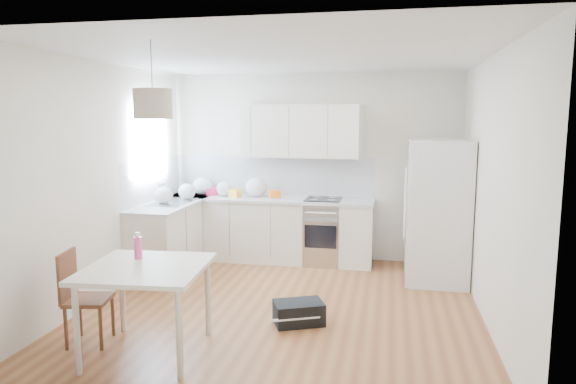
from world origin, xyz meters
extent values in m
plane|color=brown|center=(0.00, 0.00, 0.00)|extent=(4.20, 4.20, 0.00)
plane|color=white|center=(0.00, 0.00, 2.70)|extent=(4.20, 4.20, 0.00)
plane|color=white|center=(0.00, 2.10, 1.35)|extent=(4.20, 0.00, 4.20)
plane|color=white|center=(-2.10, 0.00, 1.35)|extent=(0.00, 4.20, 4.20)
plane|color=white|center=(2.10, 0.00, 1.35)|extent=(0.00, 4.20, 4.20)
cube|color=#BFE0F9|center=(-2.09, 1.15, 1.75)|extent=(0.02, 1.00, 1.00)
cube|color=silver|center=(-0.60, 1.80, 0.44)|extent=(3.00, 0.60, 0.88)
cube|color=silver|center=(-1.80, 1.20, 0.44)|extent=(0.60, 1.80, 0.88)
cube|color=silver|center=(-0.60, 1.80, 0.90)|extent=(3.02, 0.64, 0.04)
cube|color=silver|center=(-1.80, 1.20, 0.90)|extent=(0.64, 1.82, 0.04)
cube|color=silver|center=(-0.60, 2.09, 1.21)|extent=(3.00, 0.01, 0.58)
cube|color=silver|center=(-2.09, 1.20, 1.21)|extent=(0.01, 1.80, 0.58)
cube|color=silver|center=(-0.15, 1.94, 1.88)|extent=(1.70, 0.32, 0.75)
cube|color=beige|center=(-0.94, -1.35, 0.78)|extent=(1.09, 1.09, 0.04)
cylinder|color=silver|center=(-1.32, -1.81, 0.38)|extent=(0.05, 0.05, 0.76)
cylinder|color=silver|center=(-0.48, -1.73, 0.38)|extent=(0.05, 0.05, 0.76)
cylinder|color=silver|center=(-1.40, -0.96, 0.38)|extent=(0.05, 0.05, 0.76)
cylinder|color=silver|center=(-0.55, -0.89, 0.38)|extent=(0.05, 0.05, 0.76)
cylinder|color=#E23E84|center=(-1.11, -1.14, 0.92)|extent=(0.08, 0.08, 0.24)
cube|color=black|center=(0.25, -0.43, 0.11)|extent=(0.57, 0.49, 0.22)
cylinder|color=tan|center=(-0.84, -1.30, 2.18)|extent=(0.40, 0.40, 0.25)
ellipsoid|color=silver|center=(-1.63, 1.87, 1.05)|extent=(0.30, 0.25, 0.27)
ellipsoid|color=silver|center=(-1.27, 1.83, 1.03)|extent=(0.24, 0.20, 0.22)
ellipsoid|color=silver|center=(-0.79, 1.84, 1.06)|extent=(0.31, 0.27, 0.28)
ellipsoid|color=silver|center=(-1.71, 1.45, 1.03)|extent=(0.25, 0.21, 0.22)
ellipsoid|color=silver|center=(-1.87, 1.04, 1.03)|extent=(0.25, 0.21, 0.22)
cube|color=orange|center=(-0.51, 1.80, 0.97)|extent=(0.18, 0.16, 0.11)
cube|color=gold|center=(-1.10, 1.77, 0.98)|extent=(0.20, 0.18, 0.12)
cube|color=#C2183F|center=(-1.49, 1.87, 0.98)|extent=(0.19, 0.18, 0.11)
camera|label=1|loc=(1.11, -5.31, 2.07)|focal=32.00mm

